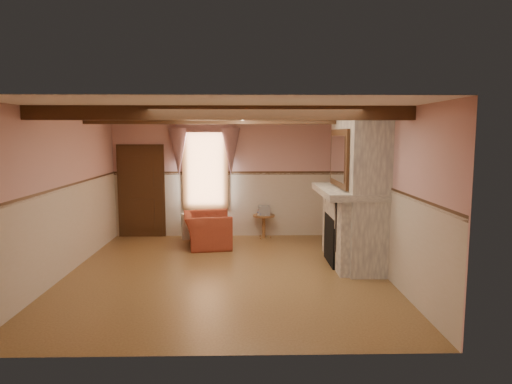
{
  "coord_description": "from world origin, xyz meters",
  "views": [
    {
      "loc": [
        0.37,
        -7.72,
        2.4
      ],
      "look_at": [
        0.55,
        0.8,
        1.32
      ],
      "focal_mm": 32.0,
      "sensor_mm": 36.0,
      "label": 1
    }
  ],
  "objects_px": {
    "side_table": "(264,226)",
    "oil_lamp": "(344,178)",
    "bowl": "(347,185)",
    "mantel_clock": "(339,178)",
    "radiator": "(197,226)",
    "armchair": "(207,230)"
  },
  "relations": [
    {
      "from": "radiator",
      "to": "mantel_clock",
      "type": "distance_m",
      "value": 3.51
    },
    {
      "from": "armchair",
      "to": "oil_lamp",
      "type": "relative_size",
      "value": 4.01
    },
    {
      "from": "side_table",
      "to": "oil_lamp",
      "type": "height_order",
      "value": "oil_lamp"
    },
    {
      "from": "oil_lamp",
      "to": "side_table",
      "type": "bearing_deg",
      "value": 131.09
    },
    {
      "from": "armchair",
      "to": "oil_lamp",
      "type": "distance_m",
      "value": 3.11
    },
    {
      "from": "armchair",
      "to": "oil_lamp",
      "type": "bearing_deg",
      "value": -116.56
    },
    {
      "from": "bowl",
      "to": "side_table",
      "type": "bearing_deg",
      "value": 126.41
    },
    {
      "from": "radiator",
      "to": "bowl",
      "type": "xyz_separation_m",
      "value": [
        3.03,
        -2.0,
        1.16
      ]
    },
    {
      "from": "bowl",
      "to": "oil_lamp",
      "type": "relative_size",
      "value": 1.29
    },
    {
      "from": "radiator",
      "to": "mantel_clock",
      "type": "relative_size",
      "value": 2.92
    },
    {
      "from": "bowl",
      "to": "armchair",
      "type": "bearing_deg",
      "value": 156.0
    },
    {
      "from": "radiator",
      "to": "bowl",
      "type": "relative_size",
      "value": 1.93
    },
    {
      "from": "armchair",
      "to": "radiator",
      "type": "distance_m",
      "value": 0.85
    },
    {
      "from": "armchair",
      "to": "mantel_clock",
      "type": "xyz_separation_m",
      "value": [
        2.72,
        -0.5,
        1.15
      ]
    },
    {
      "from": "side_table",
      "to": "oil_lamp",
      "type": "distance_m",
      "value": 2.59
    },
    {
      "from": "bowl",
      "to": "mantel_clock",
      "type": "distance_m",
      "value": 0.71
    },
    {
      "from": "side_table",
      "to": "armchair",
      "type": "bearing_deg",
      "value": -147.59
    },
    {
      "from": "side_table",
      "to": "mantel_clock",
      "type": "xyz_separation_m",
      "value": [
        1.48,
        -1.3,
        1.25
      ]
    },
    {
      "from": "armchair",
      "to": "mantel_clock",
      "type": "relative_size",
      "value": 4.68
    },
    {
      "from": "radiator",
      "to": "mantel_clock",
      "type": "bearing_deg",
      "value": -44.26
    },
    {
      "from": "radiator",
      "to": "oil_lamp",
      "type": "xyz_separation_m",
      "value": [
        3.03,
        -1.69,
        1.26
      ]
    },
    {
      "from": "side_table",
      "to": "radiator",
      "type": "distance_m",
      "value": 1.55
    }
  ]
}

